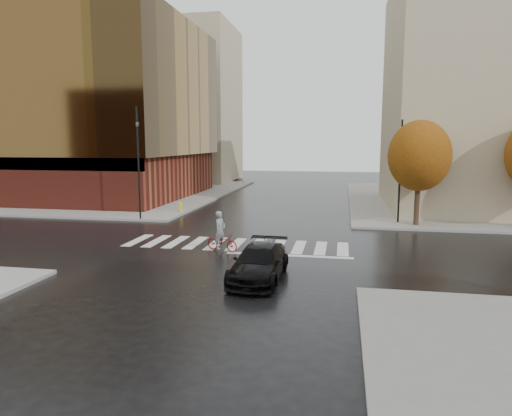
{
  "coord_description": "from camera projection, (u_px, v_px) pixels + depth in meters",
  "views": [
    {
      "loc": [
        5.4,
        -22.21,
        5.36
      ],
      "look_at": [
        1.11,
        0.25,
        2.0
      ],
      "focal_mm": 32.0,
      "sensor_mm": 36.0,
      "label": 1
    }
  ],
  "objects": [
    {
      "name": "traffic_light_nw",
      "position": [
        138.0,
        155.0,
        30.33
      ],
      "size": [
        0.2,
        0.17,
        7.49
      ],
      "rotation": [
        0.0,
        0.0,
        -1.66
      ],
      "color": "black",
      "rests_on": "sidewalk_nw"
    },
    {
      "name": "sedan",
      "position": [
        259.0,
        263.0,
        17.76
      ],
      "size": [
        1.99,
        4.62,
        1.33
      ],
      "primitive_type": "imported",
      "rotation": [
        0.0,
        0.0,
        -0.03
      ],
      "color": "black",
      "rests_on": "ground"
    },
    {
      "name": "manhole",
      "position": [
        246.0,
        257.0,
        21.22
      ],
      "size": [
        0.69,
        0.69,
        0.01
      ],
      "primitive_type": "cylinder",
      "rotation": [
        0.0,
        0.0,
        -0.29
      ],
      "color": "#473B19",
      "rests_on": "ground"
    },
    {
      "name": "building_nw_far",
      "position": [
        182.0,
        105.0,
        60.81
      ],
      "size": [
        14.0,
        12.0,
        20.0
      ],
      "primitive_type": "cube",
      "color": "tan",
      "rests_on": "sidewalk_nw"
    },
    {
      "name": "building_ne_tan",
      "position": [
        497.0,
        92.0,
        35.41
      ],
      "size": [
        16.0,
        16.0,
        18.0
      ],
      "primitive_type": "cube",
      "color": "tan",
      "rests_on": "sidewalk_ne"
    },
    {
      "name": "traffic_light_ne",
      "position": [
        400.0,
        166.0,
        29.13
      ],
      "size": [
        0.14,
        0.17,
        6.56
      ],
      "rotation": [
        0.0,
        0.0,
        3.11
      ],
      "color": "black",
      "rests_on": "sidewalk_ne"
    },
    {
      "name": "ground",
      "position": [
        234.0,
        247.0,
        23.36
      ],
      "size": [
        120.0,
        120.0,
        0.0
      ],
      "primitive_type": "plane",
      "color": "black",
      "rests_on": "ground"
    },
    {
      "name": "fire_hydrant",
      "position": [
        181.0,
        206.0,
        34.21
      ],
      "size": [
        0.25,
        0.25,
        0.7
      ],
      "color": "yellow",
      "rests_on": "sidewalk_nw"
    },
    {
      "name": "sidewalk_nw",
      "position": [
        86.0,
        192.0,
        47.65
      ],
      "size": [
        30.0,
        30.0,
        0.15
      ],
      "primitive_type": "cube",
      "color": "gray",
      "rests_on": "ground"
    },
    {
      "name": "office_glass",
      "position": [
        54.0,
        110.0,
        43.72
      ],
      "size": [
        27.0,
        19.0,
        16.0
      ],
      "color": "maroon",
      "rests_on": "sidewalk_nw"
    },
    {
      "name": "crosswalk",
      "position": [
        236.0,
        244.0,
        23.85
      ],
      "size": [
        12.0,
        3.0,
        0.01
      ],
      "primitive_type": "cube",
      "color": "silver",
      "rests_on": "ground"
    },
    {
      "name": "cyclist",
      "position": [
        221.0,
        237.0,
        22.36
      ],
      "size": [
        1.84,
        1.17,
        1.98
      ],
      "rotation": [
        0.0,
        0.0,
        1.22
      ],
      "color": "maroon",
      "rests_on": "ground"
    },
    {
      "name": "tree_ne_a",
      "position": [
        419.0,
        156.0,
        28.05
      ],
      "size": [
        3.8,
        3.8,
        6.5
      ],
      "color": "#322416",
      "rests_on": "sidewalk_ne"
    }
  ]
}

